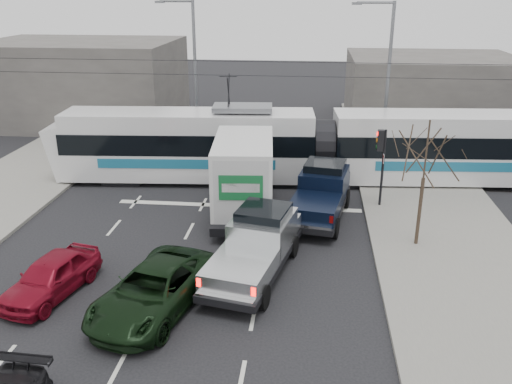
# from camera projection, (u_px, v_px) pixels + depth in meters

# --- Properties ---
(ground) EXTENTS (120.00, 120.00, 0.00)m
(ground) POSITION_uv_depth(u_px,v_px,m) (217.00, 267.00, 19.99)
(ground) COLOR black
(ground) RESTS_ON ground
(sidewalk_right) EXTENTS (6.00, 60.00, 0.15)m
(sidewalk_right) POSITION_uv_depth(u_px,v_px,m) (468.00, 278.00, 19.09)
(sidewalk_right) COLOR gray
(sidewalk_right) RESTS_ON ground
(rails) EXTENTS (60.00, 1.60, 0.03)m
(rails) POSITION_uv_depth(u_px,v_px,m) (248.00, 178.00, 29.28)
(rails) COLOR #33302D
(rails) RESTS_ON ground
(building_left) EXTENTS (14.00, 10.00, 6.00)m
(building_left) POSITION_uv_depth(u_px,v_px,m) (82.00, 82.00, 40.74)
(building_left) COLOR #68625E
(building_left) RESTS_ON ground
(building_right) EXTENTS (12.00, 10.00, 5.00)m
(building_right) POSITION_uv_depth(u_px,v_px,m) (430.00, 90.00, 40.25)
(building_right) COLOR #68625E
(building_right) RESTS_ON ground
(bare_tree) EXTENTS (2.40, 2.40, 5.00)m
(bare_tree) POSITION_uv_depth(u_px,v_px,m) (426.00, 156.00, 20.23)
(bare_tree) COLOR #47382B
(bare_tree) RESTS_ON ground
(traffic_signal) EXTENTS (0.44, 0.44, 3.60)m
(traffic_signal) POSITION_uv_depth(u_px,v_px,m) (381.00, 151.00, 24.43)
(traffic_signal) COLOR black
(traffic_signal) RESTS_ON ground
(street_lamp_near) EXTENTS (2.38, 0.25, 9.00)m
(street_lamp_near) POSITION_uv_depth(u_px,v_px,m) (385.00, 74.00, 30.48)
(street_lamp_near) COLOR slate
(street_lamp_near) RESTS_ON ground
(street_lamp_far) EXTENTS (2.38, 0.25, 9.00)m
(street_lamp_far) POSITION_uv_depth(u_px,v_px,m) (192.00, 66.00, 33.46)
(street_lamp_far) COLOR slate
(street_lamp_far) RESTS_ON ground
(catenary) EXTENTS (60.00, 0.20, 7.00)m
(catenary) POSITION_uv_depth(u_px,v_px,m) (248.00, 107.00, 27.91)
(catenary) COLOR black
(catenary) RESTS_ON ground
(tram) EXTENTS (27.11, 4.65, 5.51)m
(tram) POSITION_uv_depth(u_px,v_px,m) (323.00, 146.00, 28.14)
(tram) COLOR silver
(tram) RESTS_ON ground
(silver_pickup) EXTENTS (3.25, 6.28, 2.18)m
(silver_pickup) POSITION_uv_depth(u_px,v_px,m) (257.00, 244.00, 19.39)
(silver_pickup) COLOR black
(silver_pickup) RESTS_ON ground
(box_truck) EXTENTS (3.06, 7.40, 3.61)m
(box_truck) POSITION_uv_depth(u_px,v_px,m) (244.00, 175.00, 24.25)
(box_truck) COLOR black
(box_truck) RESTS_ON ground
(navy_pickup) EXTENTS (2.96, 5.78, 2.32)m
(navy_pickup) POSITION_uv_depth(u_px,v_px,m) (322.00, 192.00, 24.06)
(navy_pickup) COLOR black
(navy_pickup) RESTS_ON ground
(green_car) EXTENTS (3.69, 5.73, 1.47)m
(green_car) POSITION_uv_depth(u_px,v_px,m) (154.00, 290.00, 17.10)
(green_car) COLOR black
(green_car) RESTS_ON ground
(red_car) EXTENTS (2.47, 4.25, 1.36)m
(red_car) POSITION_uv_depth(u_px,v_px,m) (51.00, 276.00, 18.00)
(red_car) COLOR maroon
(red_car) RESTS_ON ground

